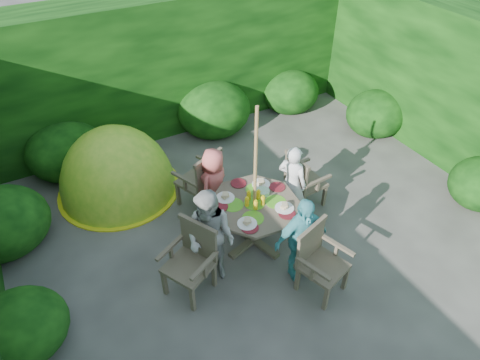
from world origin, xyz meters
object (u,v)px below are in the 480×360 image
child_back (214,185)px  child_front (301,239)px  dome_tent (120,190)px  garden_chair_front (319,259)px  patio_table (254,209)px  child_right (292,183)px  garden_chair_back (202,179)px  garden_chair_left (192,258)px  parasol_pole (255,182)px  garden_chair_right (303,180)px  child_left (210,237)px

child_back → child_front: (0.46, -1.53, 0.04)m
child_back → child_front: bearing=75.7°
child_back → dome_tent: child_back is taller
garden_chair_front → child_front: 0.33m
patio_table → child_right: size_ratio=1.26×
dome_tent → garden_chair_back: bearing=-33.1°
child_right → child_back: 1.13m
patio_table → garden_chair_left: (-1.06, -0.30, -0.10)m
parasol_pole → child_back: size_ratio=1.85×
child_back → garden_chair_left: bearing=21.2°
garden_chair_right → garden_chair_left: size_ratio=0.96×
child_right → child_front: child_front is taller
child_right → child_back: bearing=33.8°
child_right → child_front: bearing=123.8°
garden_chair_left → dome_tent: 2.42m
garden_chair_front → child_left: child_left is taller
garden_chair_right → child_back: 1.35m
garden_chair_right → child_right: bearing=106.5°
garden_chair_right → garden_chair_left: 2.20m
garden_chair_front → child_left: size_ratio=0.68×
parasol_pole → child_front: size_ratio=1.73×
garden_chair_left → garden_chair_front: size_ratio=1.03×
garden_chair_front → child_right: size_ratio=0.75×
parasol_pole → garden_chair_front: 1.25m
garden_chair_front → dome_tent: bearing=100.6°
child_right → dome_tent: 2.87m
garden_chair_front → garden_chair_back: bearing=88.6°
garden_chair_front → child_front: child_front is taller
garden_chair_back → garden_chair_front: (0.61, -2.10, -0.03)m
patio_table → child_back: (-0.23, 0.76, -0.02)m
garden_chair_right → child_right: child_right is taller
garden_chair_back → child_right: 1.35m
parasol_pole → garden_chair_left: (-1.06, -0.30, -0.59)m
patio_table → child_front: size_ratio=1.23×
garden_chair_right → parasol_pole: bearing=104.0°
patio_table → garden_chair_front: size_ratio=1.68×
garden_chair_left → patio_table: bearing=77.7°
garden_chair_right → garden_chair_front: size_ratio=0.99×
child_back → dome_tent: 1.81m
dome_tent → child_back: bearing=-38.3°
child_front → garden_chair_front: bearing=-71.5°
parasol_pole → garden_chair_left: 1.24m
patio_table → dome_tent: bearing=123.6°
patio_table → garden_chair_front: 1.10m
child_right → child_back: child_right is taller
garden_chair_right → child_front: 1.38m
child_left → child_front: bearing=26.0°
garden_chair_back → child_left: size_ratio=0.71×
child_front → garden_chair_back: bearing=108.6°
child_back → parasol_pole: bearing=75.7°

